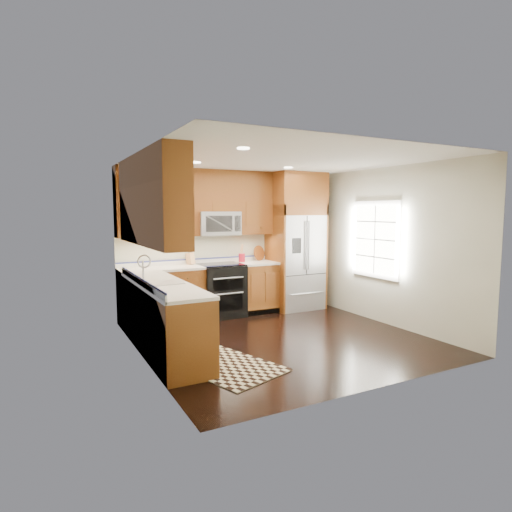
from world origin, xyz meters
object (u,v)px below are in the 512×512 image
range (221,290)px  refrigerator (296,241)px  utensil_crock (242,256)px  knife_block (190,258)px  rug (221,364)px

range → refrigerator: (1.55, -0.04, 0.83)m
refrigerator → range: bearing=178.6°
refrigerator → utensil_crock: size_ratio=7.76×
knife_block → refrigerator: bearing=-7.3°
rug → knife_block: size_ratio=5.81×
range → utensil_crock: 0.77m
knife_block → rug: bearing=-100.6°
knife_block → utensil_crock: size_ratio=0.78×
range → utensil_crock: bearing=16.2°
rug → utensil_crock: bearing=40.3°
knife_block → range: bearing=-24.6°
range → rug: range is taller
refrigerator → utensil_crock: refrigerator is taller
knife_block → utensil_crock: bearing=-5.0°
refrigerator → rug: refrigerator is taller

